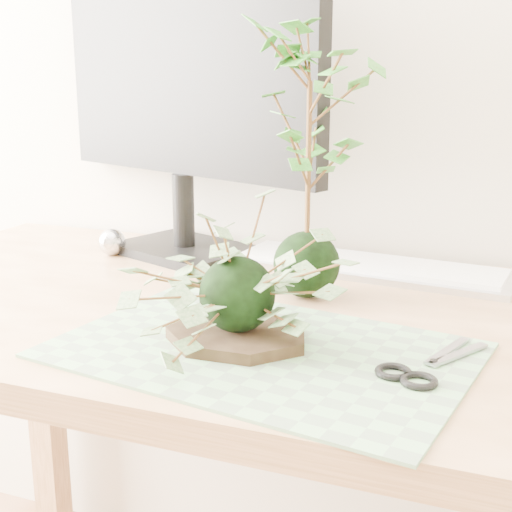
% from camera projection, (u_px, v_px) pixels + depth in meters
% --- Properties ---
extents(desk, '(1.60, 0.70, 0.74)m').
position_uv_depth(desk, '(327.00, 372.00, 1.03)').
color(desk, tan).
rests_on(desk, ground_plane).
extents(cutting_mat, '(0.54, 0.40, 0.00)m').
position_uv_depth(cutting_mat, '(262.00, 350.00, 0.87)').
color(cutting_mat, slate).
rests_on(cutting_mat, desk).
extents(stone_dish, '(0.20, 0.20, 0.01)m').
position_uv_depth(stone_dish, '(238.00, 336.00, 0.89)').
color(stone_dish, black).
rests_on(stone_dish, cutting_mat).
extents(ivy_kokedama, '(0.31, 0.31, 0.19)m').
position_uv_depth(ivy_kokedama, '(237.00, 259.00, 0.87)').
color(ivy_kokedama, black).
rests_on(ivy_kokedama, stone_dish).
extents(maple_kokedama, '(0.23, 0.23, 0.42)m').
position_uv_depth(maple_kokedama, '(310.00, 99.00, 1.01)').
color(maple_kokedama, black).
rests_on(maple_kokedama, desk).
extents(keyboard, '(0.49, 0.19, 0.02)m').
position_uv_depth(keyboard, '(369.00, 267.00, 1.22)').
color(keyboard, silver).
rests_on(keyboard, desk).
extents(monitor, '(0.59, 0.26, 0.54)m').
position_uv_depth(monitor, '(183.00, 83.00, 1.26)').
color(monitor, black).
rests_on(monitor, desk).
extents(foil_ball, '(0.05, 0.05, 0.05)m').
position_uv_depth(foil_ball, '(112.00, 242.00, 1.32)').
color(foil_ball, silver).
rests_on(foil_ball, desk).
extents(scissors, '(0.09, 0.18, 0.01)m').
position_uv_depth(scissors, '(426.00, 373.00, 0.79)').
color(scissors, gray).
rests_on(scissors, cutting_mat).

